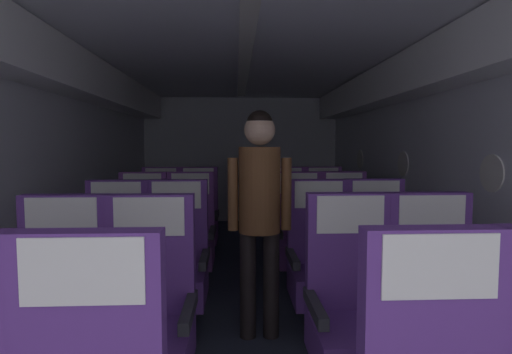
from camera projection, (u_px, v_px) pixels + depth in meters
The scene contains 19 objects.
ground at pixel (246, 300), 3.51m from camera, with size 3.59×7.77×0.02m, color #2D3342.
fuselage_shell at pixel (245, 116), 3.66m from camera, with size 3.47×7.42×2.20m.
seat_b_left_window at pixel (57, 321), 2.02m from camera, with size 0.48×0.50×1.06m.
seat_b_left_aisle at pixel (147, 320), 2.03m from camera, with size 0.48×0.50×1.06m.
seat_b_right_aisle at pixel (437, 313), 2.12m from camera, with size 0.48×0.50×1.06m.
seat_b_right_window at pixel (354, 315), 2.10m from camera, with size 0.48×0.50×1.06m.
seat_c_left_window at pixel (114, 267), 2.92m from camera, with size 0.48×0.50×1.06m.
seat_c_left_aisle at pixel (176, 266), 2.95m from camera, with size 0.48×0.50×1.06m.
seat_c_right_aisle at pixel (379, 263), 3.02m from camera, with size 0.48×0.50×1.06m.
seat_c_right_window at pixel (320, 265), 2.98m from camera, with size 0.48×0.50×1.06m.
seat_d_left_window at pixel (141, 239), 3.82m from camera, with size 0.48×0.50×1.06m.
seat_d_left_aisle at pixel (190, 238), 3.84m from camera, with size 0.48×0.50×1.06m.
seat_d_right_aisle at pixel (346, 236), 3.93m from camera, with size 0.48×0.50×1.06m.
seat_d_right_window at pixel (300, 237), 3.89m from camera, with size 0.48×0.50×1.06m.
seat_e_left_window at pixel (160, 221), 4.74m from camera, with size 0.48×0.50×1.06m.
seat_e_left_aisle at pixel (198, 220), 4.77m from camera, with size 0.48×0.50×1.06m.
seat_e_right_aisle at pixel (325, 219), 4.84m from camera, with size 0.48×0.50×1.06m.
seat_e_right_window at pixel (287, 220), 4.80m from camera, with size 0.48×0.50×1.06m.
flight_attendant at pixel (260, 200), 2.75m from camera, with size 0.43×0.28×1.55m.
Camera 1 is at (-0.08, 0.27, 1.31)m, focal length 28.66 mm.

